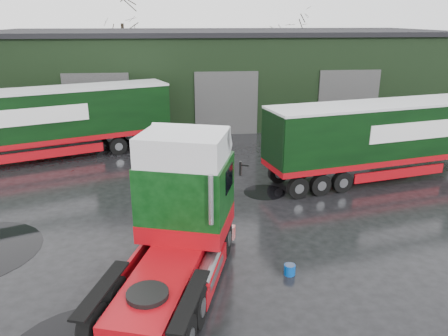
# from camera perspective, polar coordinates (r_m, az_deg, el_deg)

# --- Properties ---
(ground) EXTENTS (100.00, 100.00, 0.00)m
(ground) POSITION_cam_1_polar(r_m,az_deg,el_deg) (15.25, -1.49, -9.04)
(ground) COLOR black
(warehouse) EXTENTS (32.40, 12.40, 6.30)m
(warehouse) POSITION_cam_1_polar(r_m,az_deg,el_deg) (33.79, -0.83, 12.24)
(warehouse) COLOR black
(warehouse) RESTS_ON ground
(hero_tractor) EXTENTS (4.65, 7.20, 4.14)m
(hero_tractor) POSITION_cam_1_polar(r_m,az_deg,el_deg) (11.61, -7.46, -7.24)
(hero_tractor) COLOR black
(hero_tractor) RESTS_ON ground
(trailer_left) EXTENTS (12.15, 6.72, 3.75)m
(trailer_left) POSITION_cam_1_polar(r_m,az_deg,el_deg) (24.87, -21.04, 5.49)
(trailer_left) COLOR silver
(trailer_left) RESTS_ON ground
(lorry_right) EXTENTS (13.95, 5.29, 3.62)m
(lorry_right) POSITION_cam_1_polar(r_m,az_deg,el_deg) (21.19, 19.45, 3.28)
(lorry_right) COLOR silver
(lorry_right) RESTS_ON ground
(wash_bucket) EXTENTS (0.43, 0.43, 0.32)m
(wash_bucket) POSITION_cam_1_polar(r_m,az_deg,el_deg) (13.33, 8.56, -13.00)
(wash_bucket) COLOR #073E9B
(wash_bucket) RESTS_ON ground
(tree_back_a) EXTENTS (4.40, 4.40, 9.50)m
(tree_back_a) POSITION_cam_1_polar(r_m,az_deg,el_deg) (43.77, -12.97, 15.44)
(tree_back_a) COLOR black
(tree_back_a) RESTS_ON ground
(tree_back_b) EXTENTS (4.40, 4.40, 7.50)m
(tree_back_b) POSITION_cam_1_polar(r_m,az_deg,el_deg) (44.92, 8.52, 14.51)
(tree_back_b) COLOR black
(tree_back_b) RESTS_ON ground
(puddle_1) EXTENTS (1.79, 1.79, 0.01)m
(puddle_1) POSITION_cam_1_polar(r_m,az_deg,el_deg) (19.04, 5.29, -3.17)
(puddle_1) COLOR black
(puddle_1) RESTS_ON ground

